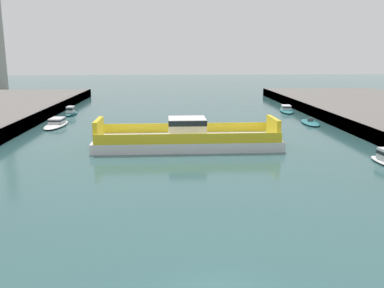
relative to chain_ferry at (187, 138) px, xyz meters
name	(u,v)px	position (x,y,z in m)	size (l,w,h in m)	color
chain_ferry	(187,138)	(0.00, 0.00, 0.00)	(21.01, 7.20, 3.36)	silver
moored_boat_near_left	(286,109)	(19.59, 28.66, -0.61)	(3.23, 7.66, 1.17)	#237075
moored_boat_near_right	(71,112)	(-19.23, 26.62, -0.45)	(1.79, 5.37, 1.55)	#237075
moored_boat_mid_left	(310,122)	(19.50, 15.09, -0.83)	(2.82, 6.85, 0.90)	#237075
moored_boat_upstream_a	(57,123)	(-18.75, 15.17, -0.61)	(2.93, 8.33, 1.15)	white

